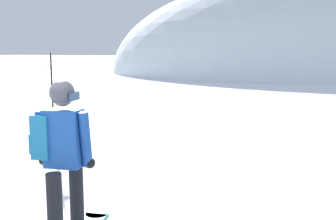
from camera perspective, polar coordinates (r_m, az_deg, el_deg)
The scene contains 3 objects.
ridge_peak_main at distance 38.09m, azimuth 13.59°, elevation 5.20°, with size 28.61×25.75×15.99m.
snowboarder_main at distance 4.18m, azimuth -14.91°, elevation -6.79°, with size 0.65×1.80×1.71m.
piste_marker_far at distance 8.87m, azimuth -16.22°, elevation 2.49°, with size 0.20×0.20×1.98m.
Camera 1 is at (2.94, -2.45, 1.99)m, focal length 42.68 mm.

